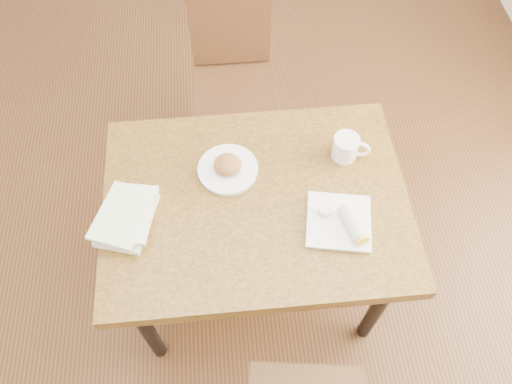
{
  "coord_description": "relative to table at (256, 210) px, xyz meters",
  "views": [
    {
      "loc": [
        -0.09,
        -0.98,
        2.37
      ],
      "look_at": [
        0.0,
        0.0,
        0.8
      ],
      "focal_mm": 35.0,
      "sensor_mm": 36.0,
      "label": 1
    }
  ],
  "objects": [
    {
      "name": "table",
      "position": [
        0.0,
        0.0,
        0.0
      ],
      "size": [
        1.16,
        0.86,
        0.75
      ],
      "color": "brown",
      "rests_on": "ground"
    },
    {
      "name": "book_stack",
      "position": [
        -0.48,
        -0.05,
        0.12
      ],
      "size": [
        0.25,
        0.3,
        0.07
      ],
      "color": "white",
      "rests_on": "table"
    },
    {
      "name": "chair_far",
      "position": [
        -0.03,
        0.91,
        -0.12
      ],
      "size": [
        0.42,
        0.42,
        0.95
      ],
      "color": "#402412",
      "rests_on": "ground"
    },
    {
      "name": "ground",
      "position": [
        0.0,
        0.0,
        -0.67
      ],
      "size": [
        4.0,
        5.0,
        0.01
      ],
      "primitive_type": "cube",
      "color": "#472814",
      "rests_on": "ground"
    },
    {
      "name": "plate_scone",
      "position": [
        -0.1,
        0.14,
        0.11
      ],
      "size": [
        0.24,
        0.24,
        0.08
      ],
      "color": "white",
      "rests_on": "table"
    },
    {
      "name": "room_walls",
      "position": [
        0.0,
        0.0,
        0.97
      ],
      "size": [
        4.02,
        5.02,
        2.8
      ],
      "color": "white",
      "rests_on": "ground"
    },
    {
      "name": "coffee_mug",
      "position": [
        0.37,
        0.17,
        0.14
      ],
      "size": [
        0.15,
        0.1,
        0.1
      ],
      "color": "white",
      "rests_on": "table"
    },
    {
      "name": "plate_burrito",
      "position": [
        0.31,
        -0.14,
        0.11
      ],
      "size": [
        0.27,
        0.27,
        0.08
      ],
      "color": "white",
      "rests_on": "table"
    }
  ]
}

